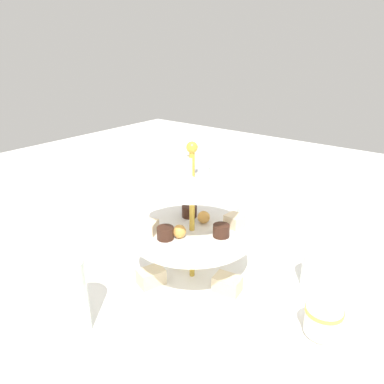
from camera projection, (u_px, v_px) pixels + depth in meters
name	position (u px, v px, depth m)	size (l,w,h in m)	color
ground_plane	(192.00, 279.00, 0.72)	(2.40, 2.40, 0.00)	white
tiered_serving_stand	(192.00, 241.00, 0.69)	(0.28, 0.28, 0.28)	white
water_glass_tall_right	(66.00, 298.00, 0.57)	(0.07, 0.07, 0.13)	silver
water_glass_short_left	(319.00, 271.00, 0.69)	(0.06, 0.06, 0.07)	silver
teacup_with_saucer	(323.00, 322.00, 0.57)	(0.09, 0.09, 0.05)	white
butter_knife_left	(109.00, 230.00, 0.91)	(0.17, 0.01, 0.00)	silver
water_glass_mid_back	(248.00, 221.00, 0.86)	(0.06, 0.06, 0.09)	silver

